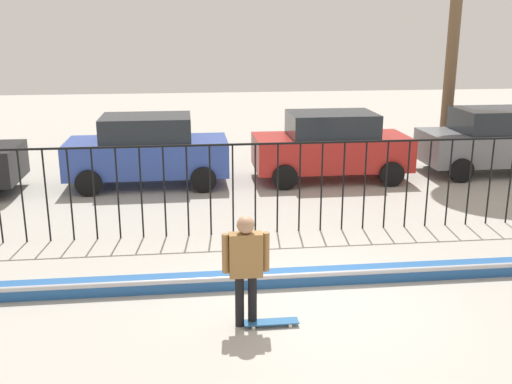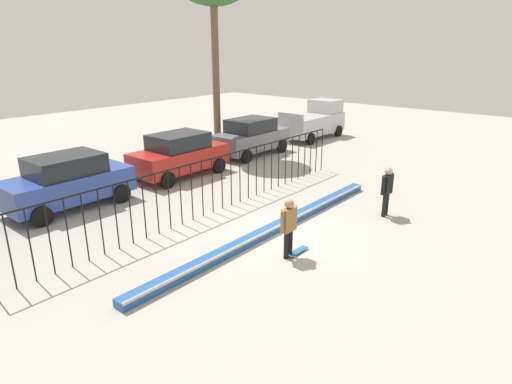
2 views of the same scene
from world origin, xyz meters
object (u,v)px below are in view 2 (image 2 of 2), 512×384
(skateboarder, at_px, (289,223))
(parked_car_blue, at_px, (68,181))
(pickup_truck, at_px, (314,121))
(parked_car_red, at_px, (179,155))
(camera_operator, at_px, (387,187))
(parked_car_gray, at_px, (251,136))
(skateboard, at_px, (298,251))

(skateboarder, distance_m, parked_car_blue, 8.41)
(skateboarder, relative_size, pickup_truck, 0.36)
(pickup_truck, bearing_deg, parked_car_red, -179.21)
(parked_car_blue, relative_size, pickup_truck, 0.91)
(camera_operator, height_order, parked_car_red, parked_car_red)
(parked_car_gray, bearing_deg, skateboarder, -133.40)
(skateboarder, xyz_separation_m, parked_car_blue, (-1.84, 8.21, -0.04))
(parked_car_blue, distance_m, parked_car_gray, 10.08)
(skateboarder, relative_size, camera_operator, 0.99)
(parked_car_red, bearing_deg, camera_operator, -84.38)
(camera_operator, distance_m, parked_car_gray, 9.83)
(skateboarder, bearing_deg, parked_car_gray, 41.32)
(parked_car_blue, height_order, parked_car_gray, same)
(skateboard, xyz_separation_m, parked_car_red, (2.88, 8.29, 0.91))
(parked_car_blue, relative_size, parked_car_red, 1.00)
(skateboarder, distance_m, camera_operator, 4.62)
(skateboard, xyz_separation_m, parked_car_gray, (7.87, 8.47, 0.91))
(skateboard, bearing_deg, parked_car_red, 89.35)
(parked_car_blue, bearing_deg, skateboard, -76.45)
(camera_operator, relative_size, pickup_truck, 0.36)
(parked_car_red, distance_m, parked_car_gray, 5.00)
(parked_car_blue, relative_size, parked_car_gray, 1.00)
(skateboard, height_order, pickup_truck, pickup_truck)
(parked_car_gray, bearing_deg, pickup_truck, -0.18)
(parked_car_blue, distance_m, parked_car_red, 5.08)
(skateboarder, xyz_separation_m, pickup_truck, (14.12, 8.27, 0.03))
(skateboard, relative_size, parked_car_red, 0.19)
(parked_car_gray, xyz_separation_m, pickup_truck, (5.89, -0.13, 0.06))
(parked_car_blue, bearing_deg, pickup_truck, -1.14)
(parked_car_red, xyz_separation_m, parked_car_gray, (4.99, 0.18, 0.00))
(parked_car_red, bearing_deg, parked_car_blue, 177.36)
(pickup_truck, bearing_deg, skateboard, -148.26)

